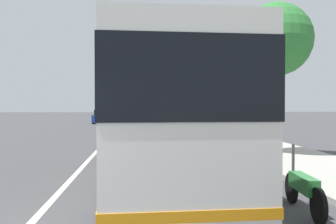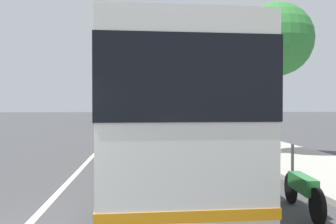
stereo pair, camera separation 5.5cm
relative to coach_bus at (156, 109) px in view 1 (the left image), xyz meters
name	(u,v)px [view 1 (the left image)]	position (x,y,z in m)	size (l,w,h in m)	color
sidewalk_curb	(282,155)	(4.62, -5.37, -1.92)	(110.00, 3.60, 0.14)	#B2ADA3
lane_divider_line	(90,158)	(4.62, 2.38, -1.98)	(110.00, 0.16, 0.01)	silver
coach_bus	(156,109)	(0.00, 0.00, 0.00)	(11.05, 3.04, 3.43)	silver
motorcycle_mid_row	(303,189)	(-3.33, -2.72, -1.52)	(2.11, 0.33, 1.27)	black
car_side_street	(142,120)	(23.43, 0.19, -1.22)	(4.69, 2.02, 1.58)	#2D7238
car_far_distant	(102,117)	(33.85, 4.74, -1.25)	(4.29, 1.87, 1.58)	navy
roadside_tree_mid_block	(276,40)	(4.67, -5.13, 2.77)	(2.99, 2.99, 6.28)	brown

